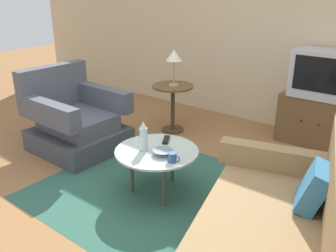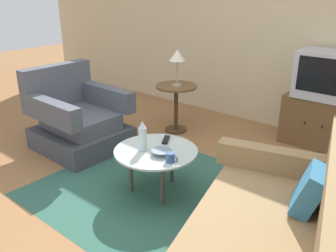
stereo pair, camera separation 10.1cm
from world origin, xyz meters
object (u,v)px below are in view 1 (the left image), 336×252
Objects in this scene: couch at (271,245)px; tv_remote_dark at (166,140)px; coffee_table at (157,154)px; table_lamp at (174,57)px; television at (323,74)px; tv_stand at (315,120)px; bowl at (163,152)px; mug at (172,157)px; side_table at (173,98)px; vase at (143,137)px; armchair at (75,122)px.

tv_remote_dark is at bearing 49.72° from couch.
table_lamp is at bearing 121.37° from coffee_table.
tv_stand is at bearing 90.00° from television.
table_lamp is 1.63m from bowl.
couch is at bearing 33.83° from tv_remote_dark.
mug is (-1.00, 0.31, 0.17)m from couch.
side_table reaches higher than tv_remote_dark.
coffee_table is at bearing -111.09° from television.
side_table is 0.75× the size of tv_stand.
mug is at bearing -20.31° from bowl.
tv_stand is 1.81m from table_lamp.
tv_stand is at bearing 75.97° from mug.
tv_remote_dark is at bearing -114.86° from tv_stand.
vase reaches higher than coffee_table.
tv_remote_dark is at bearing 85.51° from vase.
couch reaches higher than side_table.
television is (-0.48, 2.37, 0.55)m from couch.
side_table is at bearing -176.43° from tv_remote_dark.
bowl is (0.86, -1.29, -0.52)m from table_lamp.
armchair reaches higher than mug.
bowl is at bearing -108.19° from television.
coffee_table is at bearing -111.01° from tv_stand.
table_lamp is 1.75m from mug.
bowl is (0.89, -1.30, 0.01)m from side_table.
couch reaches higher than mug.
bowl is at bearing 2.10° from tv_remote_dark.
television is at bearing 131.49° from armchair.
tv_remote_dark is at bearing 135.45° from mug.
table_lamp is 1.36m from tv_remote_dark.
television is at bearing 71.81° from bowl.
side_table is at bearing 121.93° from coffee_table.
mug reaches higher than tv_remote_dark.
bowl is (-0.66, -2.01, -0.40)m from television.
television is 1.69m from table_lamp.
television reaches higher than bowl.
vase is at bearing 177.64° from mug.
coffee_table is at bearing -58.07° from side_table.
couch reaches higher than tv_stand.
coffee_table is 1.49m from side_table.
television reaches higher than couch.
side_table reaches higher than tv_stand.
couch is at bearing -78.52° from tv_stand.
tv_stand is (1.55, 0.72, -0.14)m from side_table.
tv_stand is (0.76, 1.98, -0.09)m from coffee_table.
armchair reaches higher than vase.
couch is 6.77× the size of vase.
side_table reaches higher than coffee_table.
table_lamp reaches higher than vase.
armchair is 5.42× the size of tv_remote_dark.
vase is at bearing -167.84° from bowl.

